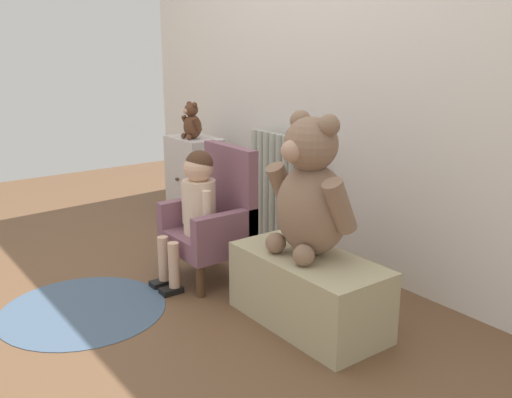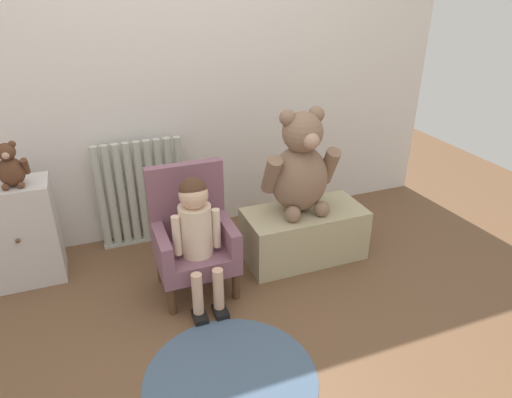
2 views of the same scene
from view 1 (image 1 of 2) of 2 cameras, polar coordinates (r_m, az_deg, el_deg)
name	(u,v)px [view 1 (image 1 of 2)]	position (r m, az deg, el deg)	size (l,w,h in m)	color
ground_plane	(118,310)	(2.82, -13.61, -10.70)	(6.00, 6.00, 0.00)	brown
back_wall	(327,46)	(3.25, 7.15, 14.95)	(3.80, 0.05, 2.40)	silver
radiator	(279,191)	(3.47, 2.33, 0.79)	(0.56, 0.05, 0.69)	#B3B8AB
small_dresser	(195,181)	(3.94, -6.13, 1.84)	(0.39, 0.28, 0.60)	beige
child_armchair	(215,219)	(3.01, -4.16, -2.05)	(0.42, 0.37, 0.70)	#7D5162
child_figure	(196,199)	(2.92, -6.07, 0.00)	(0.25, 0.35, 0.70)	beige
low_bench	(308,290)	(2.57, 5.24, -9.09)	(0.73, 0.35, 0.32)	tan
large_teddy_bear	(311,194)	(2.46, 5.50, 0.55)	(0.45, 0.32, 0.62)	#856650
small_teddy_bear	(192,122)	(3.82, -6.43, 7.61)	(0.18, 0.12, 0.24)	#553321
floor_rug	(83,309)	(2.86, -16.92, -10.52)	(0.77, 0.77, 0.01)	#445971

